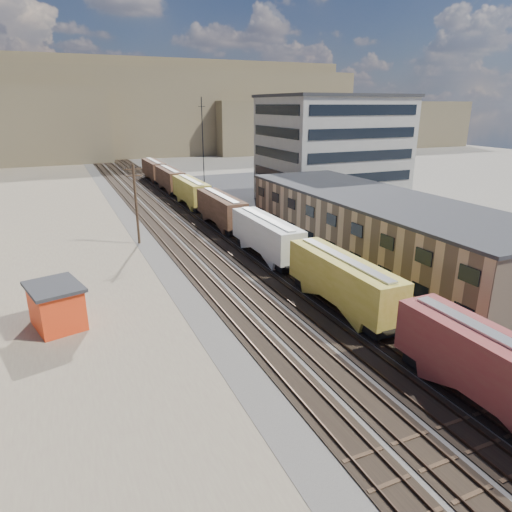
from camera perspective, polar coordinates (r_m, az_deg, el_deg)
name	(u,v)px	position (r m, az deg, el deg)	size (l,w,h in m)	color
ground	(438,430)	(28.29, 21.84, -19.53)	(300.00, 300.00, 0.00)	#6B6356
ballast_bed	(187,223)	(69.09, -8.59, 4.16)	(18.00, 200.00, 0.06)	#4C4742
dirt_yard	(40,260)	(57.31, -25.35, -0.45)	(24.00, 180.00, 0.03)	#7B6754
asphalt_lot	(370,231)	(65.61, 14.04, 3.04)	(26.00, 120.00, 0.04)	#232326
rail_tracks	(184,222)	(68.93, -9.03, 4.17)	(11.40, 200.00, 0.24)	black
freight_train	(241,220)	(58.42, -1.89, 4.53)	(3.00, 119.74, 4.46)	black
warehouse	(377,228)	(52.89, 14.84, 3.40)	(12.40, 40.40, 7.25)	tan
office_tower	(331,150)	(83.47, 9.40, 12.99)	(22.60, 18.60, 18.45)	#9E998E
utility_pole_north	(136,203)	(58.57, -14.76, 6.48)	(2.20, 0.32, 10.00)	#382619
radio_mast	(203,153)	(78.68, -6.61, 12.70)	(1.20, 0.16, 18.00)	black
hills_north	(98,112)	(183.52, -19.18, 16.60)	(265.00, 80.00, 32.00)	brown
maintenance_shed	(56,305)	(39.25, -23.68, -5.69)	(4.80, 5.59, 3.53)	#F03D16
parked_car_blue	(314,208)	(75.59, 7.21, 5.96)	(2.29, 4.97, 1.38)	navy
parked_car_far	(387,215)	(72.68, 16.06, 4.92)	(1.72, 4.28, 1.46)	silver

